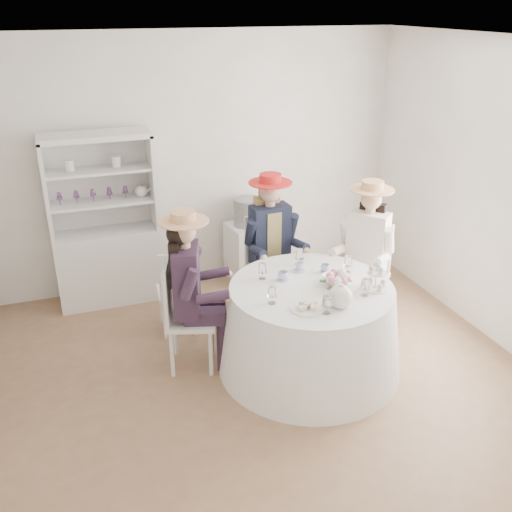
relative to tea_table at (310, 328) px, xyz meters
name	(u,v)px	position (x,y,z in m)	size (l,w,h in m)	color
ground	(260,370)	(-0.42, 0.09, -0.39)	(4.50, 4.50, 0.00)	brown
ceiling	(261,40)	(-0.42, 0.09, 2.31)	(4.50, 4.50, 0.00)	white
wall_back	(197,163)	(-0.42, 2.09, 0.96)	(4.50, 4.50, 0.00)	silver
wall_front	(404,369)	(-0.42, -1.91, 0.96)	(4.50, 4.50, 0.00)	silver
wall_right	(496,195)	(1.83, 0.09, 0.96)	(4.50, 4.50, 0.00)	silver
tea_table	(310,328)	(0.00, 0.00, 0.00)	(1.57, 1.57, 0.79)	white
hutch	(107,244)	(-1.47, 1.85, 0.25)	(1.20, 0.77, 1.79)	silver
side_table	(248,252)	(0.07, 1.84, -0.06)	(0.42, 0.42, 0.66)	silver
hatbox	(248,212)	(0.07, 1.84, 0.42)	(0.31, 0.31, 0.31)	black
guest_left	(190,283)	(-0.94, 0.37, 0.42)	(0.59, 0.54, 1.44)	silver
guest_mid	(271,238)	(0.02, 1.01, 0.44)	(0.53, 0.56, 1.47)	silver
guest_right	(367,245)	(0.84, 0.57, 0.42)	(0.62, 0.60, 1.44)	silver
spare_chair	(178,289)	(-0.94, 0.93, 0.08)	(0.39, 0.39, 0.88)	silver
teacup_a	(283,276)	(-0.18, 0.19, 0.43)	(0.09, 0.09, 0.07)	white
teacup_b	(299,267)	(0.02, 0.31, 0.43)	(0.08, 0.08, 0.07)	white
teacup_c	(325,269)	(0.23, 0.22, 0.43)	(0.08, 0.08, 0.06)	white
flower_bowl	(336,279)	(0.22, 0.01, 0.42)	(0.21, 0.21, 0.05)	white
flower_arrangement	(337,278)	(0.18, -0.09, 0.49)	(0.19, 0.19, 0.07)	pink
table_teapot	(341,297)	(0.07, -0.37, 0.48)	(0.27, 0.19, 0.20)	white
sandwich_plate	(307,307)	(-0.19, -0.33, 0.41)	(0.26, 0.26, 0.06)	white
cupcake_stand	(376,280)	(0.48, -0.20, 0.47)	(0.21, 0.21, 0.20)	white
stemware_set	(312,279)	(0.00, 0.00, 0.47)	(0.90, 0.94, 0.15)	white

